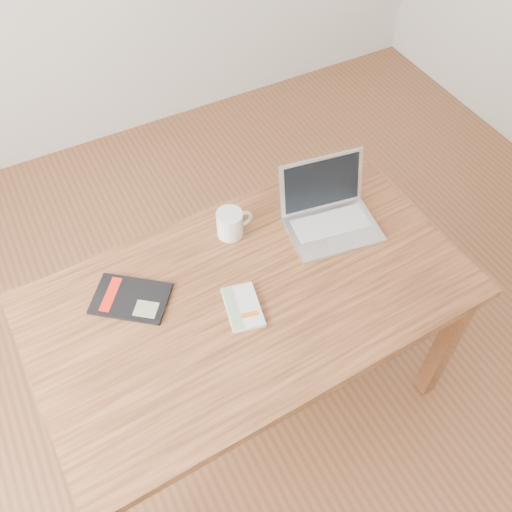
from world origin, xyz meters
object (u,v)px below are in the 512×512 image
desk (251,308)px  coffee_mug (231,223)px  white_guidebook (243,307)px  black_guidebook (131,298)px  laptop (329,213)px

desk → coffee_mug: coffee_mug is taller
white_guidebook → black_guidebook: bearing=158.9°
coffee_mug → desk: bearing=-101.2°
white_guidebook → coffee_mug: size_ratio=1.43×
laptop → coffee_mug: 0.36m
white_guidebook → laptop: bearing=35.5°
desk → white_guidebook: bearing=-143.8°
white_guidebook → desk: bearing=51.0°
desk → white_guidebook: white_guidebook is taller
white_guidebook → laptop: (0.45, 0.19, 0.04)m
desk → black_guidebook: bearing=153.5°
desk → white_guidebook: (-0.05, -0.04, 0.10)m
white_guidebook → coffee_mug: bearing=82.5°
coffee_mug → black_guidebook: bearing=-164.5°
desk → black_guidebook: (-0.36, 0.16, 0.10)m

